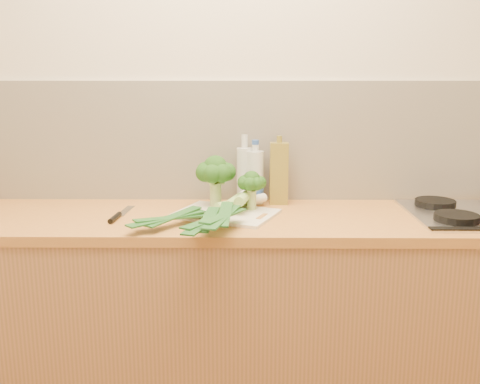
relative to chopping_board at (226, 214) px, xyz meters
name	(u,v)px	position (x,y,z in m)	size (l,w,h in m)	color
room_shell	(234,141)	(0.03, 0.29, 0.26)	(3.50, 3.50, 3.50)	beige
counter	(233,316)	(0.03, 0.00, -0.46)	(3.20, 0.62, 0.90)	#A87046
chopping_board	(226,214)	(0.00, 0.00, 0.00)	(0.39, 0.29, 0.01)	beige
broccoli_left	(215,172)	(-0.05, 0.11, 0.15)	(0.17, 0.17, 0.22)	#A3BE6E
broccoli_right	(252,183)	(0.11, 0.06, 0.12)	(0.12, 0.12, 0.16)	#A3BE6E
leek_front	(218,208)	(-0.03, -0.01, 0.03)	(0.53, 0.51, 0.04)	white
leek_mid	(229,205)	(0.02, -0.05, 0.05)	(0.26, 0.69, 0.04)	white
leek_back	(238,203)	(0.05, -0.08, 0.06)	(0.21, 0.64, 0.04)	white
chefs_knife	(118,216)	(-0.43, -0.05, 0.00)	(0.05, 0.29, 0.02)	silver
oil_tin	(279,173)	(0.23, 0.20, 0.13)	(0.08, 0.05, 0.31)	olive
glass_bottle	(244,174)	(0.08, 0.24, 0.12)	(0.07, 0.07, 0.31)	silver
amber_bottle	(277,180)	(0.22, 0.22, 0.10)	(0.06, 0.06, 0.25)	brown
water_bottle	(255,179)	(0.13, 0.22, 0.11)	(0.08, 0.08, 0.27)	silver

